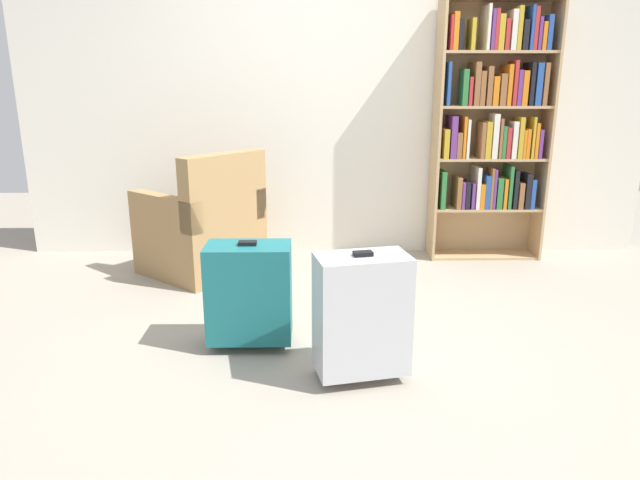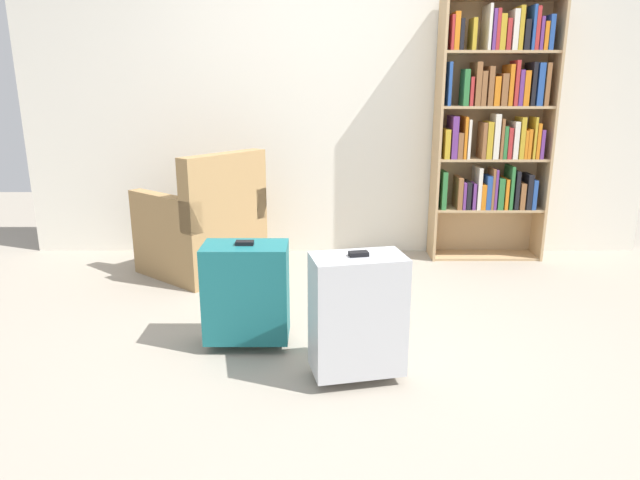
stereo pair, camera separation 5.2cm
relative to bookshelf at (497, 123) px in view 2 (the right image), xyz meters
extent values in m
plane|color=#9E9384|center=(-1.20, -1.59, -1.07)|extent=(8.73, 8.73, 0.00)
cube|color=silver|center=(-1.20, 0.20, 0.23)|extent=(4.99, 0.10, 2.60)
cube|color=tan|center=(-0.43, -0.01, -0.09)|extent=(0.02, 0.28, 1.96)
cube|color=tan|center=(0.42, -0.01, -0.09)|extent=(0.02, 0.28, 1.96)
cube|color=tan|center=(-0.01, 0.12, -0.09)|extent=(0.87, 0.02, 1.96)
cube|color=tan|center=(-0.01, -0.01, -1.06)|extent=(0.83, 0.26, 0.02)
cube|color=tan|center=(-0.01, -0.01, -0.66)|extent=(0.83, 0.26, 0.02)
cube|color=tan|center=(-0.01, -0.01, -0.27)|extent=(0.83, 0.26, 0.02)
cube|color=tan|center=(-0.01, -0.01, 0.12)|extent=(0.83, 0.26, 0.02)
cube|color=tan|center=(-0.01, -0.01, 0.51)|extent=(0.83, 0.26, 0.02)
cube|color=#2D7238|center=(-0.37, -0.04, -0.51)|extent=(0.04, 0.18, 0.29)
cube|color=brown|center=(-0.25, -0.03, -0.53)|extent=(0.04, 0.20, 0.25)
cube|color=#66337F|center=(-0.22, -0.05, -0.55)|extent=(0.02, 0.17, 0.21)
cube|color=black|center=(-0.18, -0.05, -0.55)|extent=(0.03, 0.17, 0.21)
cube|color=#66337F|center=(-0.14, -0.06, -0.55)|extent=(0.02, 0.16, 0.20)
cube|color=silver|center=(-0.10, -0.02, -0.49)|extent=(0.03, 0.22, 0.32)
cube|color=orange|center=(-0.07, -0.03, -0.56)|extent=(0.04, 0.21, 0.20)
cube|color=#264C99|center=(-0.03, -0.06, -0.52)|extent=(0.04, 0.16, 0.26)
cube|color=brown|center=(0.00, -0.05, -0.50)|extent=(0.02, 0.17, 0.32)
cube|color=#66337F|center=(0.02, -0.05, -0.50)|extent=(0.02, 0.18, 0.31)
cube|color=#2D7238|center=(0.06, -0.04, -0.53)|extent=(0.04, 0.20, 0.24)
cube|color=orange|center=(0.11, -0.03, -0.54)|extent=(0.03, 0.22, 0.24)
cube|color=#2D7238|center=(0.14, -0.03, -0.49)|extent=(0.03, 0.20, 0.33)
cube|color=black|center=(0.19, -0.04, -0.51)|extent=(0.03, 0.19, 0.30)
cube|color=brown|center=(0.23, -0.04, -0.55)|extent=(0.04, 0.20, 0.21)
cube|color=black|center=(0.28, -0.04, -0.52)|extent=(0.04, 0.18, 0.27)
cube|color=#264C99|center=(0.32, -0.06, -0.54)|extent=(0.03, 0.16, 0.23)
cube|color=gold|center=(-0.37, -0.03, -0.15)|extent=(0.04, 0.22, 0.22)
cube|color=#66337F|center=(-0.32, -0.02, -0.10)|extent=(0.04, 0.23, 0.32)
cube|color=brown|center=(-0.27, -0.05, -0.16)|extent=(0.04, 0.18, 0.20)
cube|color=orange|center=(-0.24, -0.02, -0.10)|extent=(0.02, 0.23, 0.31)
cube|color=silver|center=(-0.21, -0.05, -0.12)|extent=(0.02, 0.17, 0.29)
cube|color=brown|center=(-0.10, -0.05, -0.13)|extent=(0.03, 0.18, 0.27)
cube|color=gold|center=(-0.06, -0.04, -0.12)|extent=(0.04, 0.19, 0.28)
cube|color=silver|center=(-0.01, -0.06, -0.09)|extent=(0.04, 0.16, 0.33)
cube|color=brown|center=(0.04, -0.04, -0.11)|extent=(0.02, 0.20, 0.30)
cube|color=#2D7238|center=(0.06, -0.04, -0.14)|extent=(0.03, 0.20, 0.24)
cube|color=#B22D2D|center=(0.10, -0.03, -0.14)|extent=(0.03, 0.20, 0.23)
cube|color=silver|center=(0.14, -0.02, -0.12)|extent=(0.04, 0.23, 0.28)
cube|color=gold|center=(0.19, -0.04, -0.11)|extent=(0.03, 0.19, 0.31)
cube|color=orange|center=(0.22, -0.03, -0.15)|extent=(0.02, 0.22, 0.21)
cube|color=orange|center=(0.25, -0.03, -0.15)|extent=(0.03, 0.22, 0.22)
cube|color=gold|center=(0.28, -0.06, -0.11)|extent=(0.02, 0.16, 0.31)
cube|color=orange|center=(0.31, -0.03, -0.13)|extent=(0.02, 0.20, 0.27)
cube|color=#66337F|center=(0.34, -0.03, -0.15)|extent=(0.03, 0.21, 0.22)
cube|color=#264C99|center=(-0.38, -0.05, 0.29)|extent=(0.02, 0.17, 0.31)
cube|color=#2D7238|center=(-0.26, -0.06, 0.26)|extent=(0.04, 0.16, 0.26)
cube|color=#B22D2D|center=(-0.22, -0.05, 0.24)|extent=(0.03, 0.17, 0.21)
cube|color=brown|center=(-0.17, -0.02, 0.29)|extent=(0.04, 0.23, 0.31)
cube|color=brown|center=(-0.13, -0.03, 0.26)|extent=(0.04, 0.21, 0.25)
cube|color=brown|center=(-0.08, -0.03, 0.27)|extent=(0.04, 0.22, 0.28)
cube|color=orange|center=(-0.03, -0.05, 0.24)|extent=(0.04, 0.16, 0.21)
cube|color=brown|center=(0.02, -0.05, 0.25)|extent=(0.04, 0.18, 0.23)
cube|color=orange|center=(0.07, -0.02, 0.28)|extent=(0.03, 0.22, 0.30)
cube|color=#B22D2D|center=(0.11, -0.04, 0.29)|extent=(0.03, 0.18, 0.32)
cube|color=#66337F|center=(0.14, -0.06, 0.26)|extent=(0.03, 0.15, 0.26)
cube|color=orange|center=(0.18, -0.02, 0.26)|extent=(0.04, 0.23, 0.25)
cube|color=black|center=(0.23, -0.03, 0.29)|extent=(0.03, 0.21, 0.31)
cube|color=#264C99|center=(0.28, -0.02, 0.28)|extent=(0.04, 0.22, 0.31)
cube|color=brown|center=(0.33, -0.05, 0.28)|extent=(0.03, 0.17, 0.31)
cube|color=#B22D2D|center=(-0.38, -0.05, 0.64)|extent=(0.02, 0.17, 0.24)
cube|color=orange|center=(-0.35, -0.02, 0.65)|extent=(0.04, 0.23, 0.26)
cube|color=black|center=(-0.32, -0.02, 0.63)|extent=(0.03, 0.23, 0.22)
cube|color=gold|center=(-0.23, -0.05, 0.63)|extent=(0.03, 0.16, 0.22)
cube|color=silver|center=(-0.12, -0.02, 0.68)|extent=(0.02, 0.23, 0.31)
cube|color=#66337F|center=(-0.09, -0.05, 0.66)|extent=(0.02, 0.17, 0.28)
cube|color=#B22D2D|center=(-0.06, -0.02, 0.66)|extent=(0.03, 0.23, 0.28)
cube|color=gold|center=(-0.02, -0.02, 0.65)|extent=(0.04, 0.24, 0.25)
cube|color=#B22D2D|center=(0.02, -0.03, 0.63)|extent=(0.03, 0.20, 0.22)
cube|color=silver|center=(0.07, -0.04, 0.66)|extent=(0.04, 0.19, 0.28)
cube|color=gold|center=(0.11, -0.03, 0.67)|extent=(0.03, 0.21, 0.30)
cube|color=black|center=(0.15, -0.06, 0.63)|extent=(0.04, 0.16, 0.21)
cube|color=#264C99|center=(0.20, -0.05, 0.68)|extent=(0.02, 0.17, 0.31)
cube|color=#B22D2D|center=(0.22, -0.06, 0.67)|extent=(0.03, 0.16, 0.30)
cube|color=#66337F|center=(0.25, -0.04, 0.64)|extent=(0.02, 0.20, 0.23)
cube|color=orange|center=(0.29, -0.03, 0.62)|extent=(0.03, 0.21, 0.20)
cube|color=#264C99|center=(0.32, -0.05, 0.64)|extent=(0.03, 0.16, 0.24)
cube|color=#9E7A4C|center=(-2.22, -0.35, -0.87)|extent=(0.99, 0.99, 0.40)
cube|color=tan|center=(-2.22, -0.35, -0.63)|extent=(0.77, 0.75, 0.08)
cube|color=#9E7A4C|center=(-2.00, -0.53, -0.42)|extent=(0.54, 0.62, 0.50)
cube|color=#9E7A4C|center=(-2.03, -0.12, -0.56)|extent=(0.60, 0.52, 0.22)
cube|color=#9E7A4C|center=(-2.41, -0.58, -0.56)|extent=(0.60, 0.52, 0.22)
cylinder|color=red|center=(-1.75, -0.45, -1.02)|extent=(0.08, 0.08, 0.10)
torus|color=red|center=(-1.70, -0.45, -1.01)|extent=(0.06, 0.01, 0.06)
cube|color=#19666B|center=(-1.72, -1.62, -0.76)|extent=(0.44, 0.26, 0.51)
cube|color=black|center=(-1.72, -1.62, -0.49)|extent=(0.09, 0.05, 0.02)
cylinder|color=black|center=(-1.87, -1.61, -1.04)|extent=(0.05, 0.05, 0.05)
cylinder|color=black|center=(-1.56, -1.62, -1.04)|extent=(0.05, 0.05, 0.05)
cube|color=#B7BABF|center=(-1.16, -1.97, -0.73)|extent=(0.46, 0.32, 0.56)
cube|color=black|center=(-1.16, -1.97, -0.44)|extent=(0.09, 0.06, 0.02)
cylinder|color=black|center=(-1.30, -2.00, -1.04)|extent=(0.06, 0.06, 0.05)
cylinder|color=black|center=(-1.01, -1.94, -1.04)|extent=(0.06, 0.06, 0.05)
camera|label=1|loc=(-1.38, -4.41, 0.31)|focal=31.83mm
camera|label=2|loc=(-1.33, -4.41, 0.31)|focal=31.83mm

